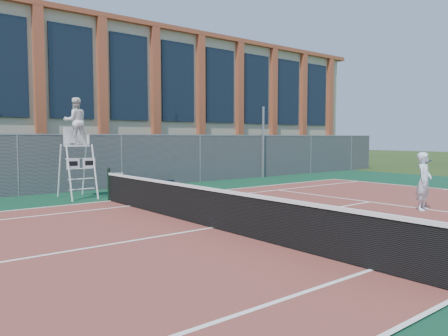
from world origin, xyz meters
TOP-DOWN VIEW (x-y plane):
  - ground at (0.00, 0.00)m, footprint 120.00×120.00m
  - apron at (0.00, 1.00)m, footprint 36.00×20.00m
  - tennis_court at (0.00, 0.00)m, footprint 23.77×10.97m
  - tennis_net at (0.00, 0.00)m, footprint 0.10×11.30m
  - fence at (0.00, 8.80)m, footprint 40.00×0.06m
  - hedge at (0.00, 10.00)m, footprint 40.00×1.40m
  - building at (0.00, 17.95)m, footprint 45.00×10.60m
  - steel_pole at (10.02, 8.70)m, footprint 0.12×0.12m
  - umpire_chair at (-0.54, 7.05)m, footprint 0.98×1.51m
  - plastic_chair at (1.01, 6.88)m, footprint 0.44×0.45m
  - sports_bag_near at (2.32, 8.20)m, footprint 0.76×0.50m
  - sports_bag_far at (3.90, 8.39)m, footprint 0.65×0.35m
  - tennis_player at (6.16, -1.86)m, footprint 0.97×0.69m

SIDE VIEW (x-z plane):
  - ground at x=0.00m, z-range 0.00..0.00m
  - apron at x=0.00m, z-range 0.00..0.01m
  - tennis_court at x=0.00m, z-range 0.01..0.03m
  - sports_bag_far at x=3.90m, z-range 0.01..0.26m
  - sports_bag_near at x=2.32m, z-range 0.01..0.31m
  - plastic_chair at x=1.01m, z-range 0.08..0.88m
  - tennis_net at x=0.00m, z-range -0.01..1.09m
  - tennis_player at x=6.16m, z-range 0.03..1.70m
  - fence at x=0.00m, z-range 0.00..2.20m
  - hedge at x=0.00m, z-range 0.00..2.20m
  - steel_pole at x=10.02m, z-range 0.00..3.72m
  - umpire_chair at x=-0.54m, z-range 0.81..4.33m
  - building at x=0.00m, z-range 0.03..8.26m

